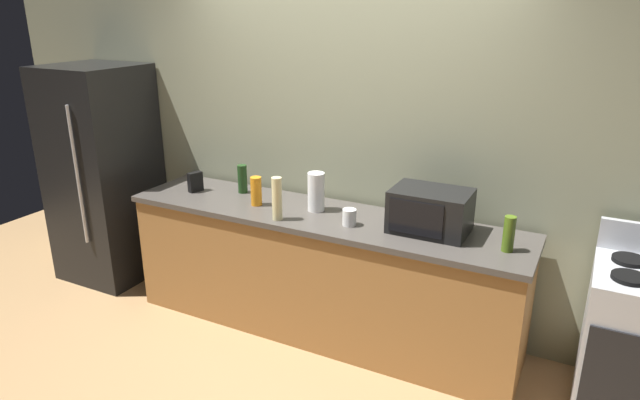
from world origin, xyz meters
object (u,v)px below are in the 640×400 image
Objects in this scene: bottle_dish_soap at (256,191)px; mug_white at (349,217)px; microwave at (430,211)px; bottle_olive_oil at (509,234)px; cordless_phone at (195,182)px; bottle_hand_soap at (277,199)px; refrigerator at (104,174)px; paper_towel_roll at (316,192)px; bottle_wine at (242,179)px.

bottle_dish_soap reaches higher than mug_white.
microwave is 0.50m from bottle_olive_oil.
bottle_hand_soap is (0.86, -0.22, 0.07)m from cordless_phone.
bottle_olive_oil is (3.29, -0.04, 0.11)m from refrigerator.
refrigerator is at bearing -160.75° from cordless_phone.
bottle_olive_oil is (1.30, -0.09, -0.03)m from paper_towel_roll.
microwave is 0.81m from paper_towel_roll.
bottle_wine is (-1.97, 0.18, 0.00)m from bottle_olive_oil.
bottle_olive_oil is at bearing 0.15° from bottle_dish_soap.
bottle_hand_soap is at bearing -118.20° from paper_towel_roll.
bottle_olive_oil reaches higher than mug_white.
bottle_hand_soap is (1.85, -0.22, 0.15)m from refrigerator.
refrigerator is 6.67× the size of paper_towel_roll.
refrigerator is 1.33m from bottle_wine.
refrigerator reaches higher than bottle_dish_soap.
bottle_olive_oil is at bearing 18.29° from cordless_phone.
microwave reaches higher than bottle_wine.
mug_white is (0.75, -0.05, -0.05)m from bottle_dish_soap.
paper_towel_roll is 0.36m from mug_white.
refrigerator is 1.87m from bottle_hand_soap.
paper_towel_roll is (-0.81, 0.00, 0.00)m from microwave.
bottle_olive_oil is at bearing 3.19° from mug_white.
cordless_phone is 2.31m from bottle_olive_oil.
microwave is at bearing 169.64° from bottle_olive_oil.
cordless_phone is 0.37m from bottle_wine.
bottle_dish_soap is 0.71× the size of bottle_hand_soap.
paper_towel_roll reaches higher than bottle_wine.
refrigerator reaches higher than bottle_wine.
bottle_hand_soap is (-1.44, -0.18, 0.04)m from bottle_olive_oil.
microwave is 2.32× the size of bottle_dish_soap.
bottle_hand_soap reaches higher than mug_white.
mug_white is (0.99, -0.24, -0.05)m from bottle_wine.
bottle_olive_oil is at bearing -0.73° from refrigerator.
microwave is at bearing 15.88° from bottle_hand_soap.
bottle_hand_soap is (-0.15, -0.27, 0.01)m from paper_towel_roll.
refrigerator is 8.44× the size of bottle_olive_oil.
bottle_dish_soap is 0.75m from mug_white.
bottle_wine is at bearing 6.07° from refrigerator.
refrigerator is at bearing 179.27° from bottle_olive_oil.
mug_white is (0.32, -0.15, -0.08)m from paper_towel_roll.
refrigerator reaches higher than paper_towel_roll.
microwave is at bearing 4.38° from bottle_dish_soap.
paper_towel_roll is at bearing 179.84° from microwave.
mug_white is at bearing -3.83° from bottle_dish_soap.
bottle_wine reaches higher than bottle_dish_soap.
bottle_olive_oil is (2.31, -0.04, 0.03)m from cordless_phone.
bottle_dish_soap is (0.58, -0.05, 0.03)m from cordless_phone.
cordless_phone is at bearing -157.26° from bottle_wine.
microwave reaches higher than mug_white.
bottle_dish_soap is (-1.72, -0.00, -0.00)m from bottle_olive_oil.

